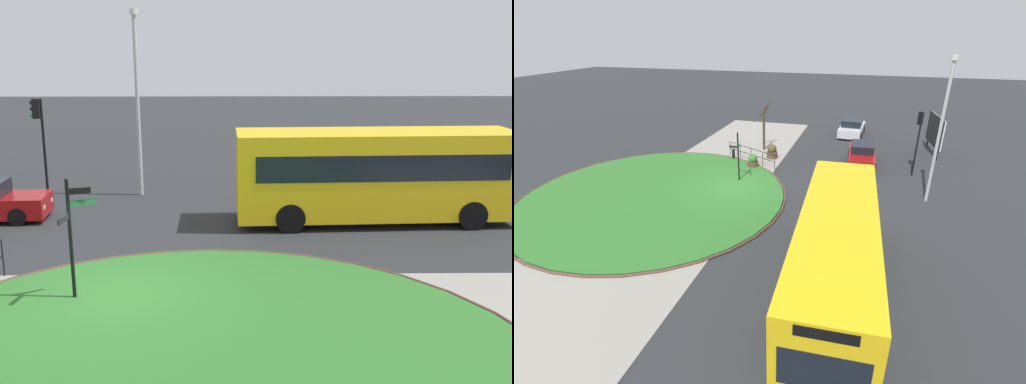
% 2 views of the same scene
% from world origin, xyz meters
% --- Properties ---
extents(ground, '(120.00, 120.00, 0.00)m').
position_xyz_m(ground, '(0.00, 0.00, 0.00)').
color(ground, '#282B2D').
extents(sidewalk_paving, '(32.00, 7.61, 0.02)m').
position_xyz_m(sidewalk_paving, '(0.00, -2.20, 0.01)').
color(sidewalk_paving, gray).
rests_on(sidewalk_paving, ground).
extents(grass_island, '(14.54, 14.54, 0.10)m').
position_xyz_m(grass_island, '(2.19, -3.91, 0.05)').
color(grass_island, '#2D6B28').
rests_on(grass_island, ground).
extents(grass_kerb_ring, '(14.85, 14.85, 0.11)m').
position_xyz_m(grass_kerb_ring, '(2.19, -3.91, 0.06)').
color(grass_kerb_ring, brown).
rests_on(grass_kerb_ring, ground).
extents(signpost_directional, '(0.68, 0.99, 3.09)m').
position_xyz_m(signpost_directional, '(-0.99, -0.06, 1.80)').
color(signpost_directional, black).
rests_on(signpost_directional, ground).
extents(bollard_foreground, '(0.20, 0.20, 0.81)m').
position_xyz_m(bollard_foreground, '(-4.72, -1.85, 0.41)').
color(bollard_foreground, black).
rests_on(bollard_foreground, ground).
extents(railing_grass_edge, '(2.14, 4.06, 1.04)m').
position_xyz_m(railing_grass_edge, '(-4.47, -0.42, 0.67)').
color(railing_grass_edge, black).
rests_on(railing_grass_edge, ground).
extents(bus_yellow, '(9.83, 2.90, 3.24)m').
position_xyz_m(bus_yellow, '(7.71, 6.72, 1.74)').
color(bus_yellow, yellow).
rests_on(bus_yellow, ground).
extents(car_near_lane, '(4.18, 2.18, 1.43)m').
position_xyz_m(car_near_lane, '(-13.50, 5.93, 0.66)').
color(car_near_lane, silver).
rests_on(car_near_lane, ground).
extents(car_far_lane, '(4.60, 1.97, 1.45)m').
position_xyz_m(car_far_lane, '(-6.26, 7.06, 0.67)').
color(car_far_lane, maroon).
rests_on(car_far_lane, ground).
extents(traffic_light_near, '(0.49, 0.31, 4.05)m').
position_xyz_m(traffic_light_near, '(-5.13, 10.33, 2.96)').
color(traffic_light_near, black).
rests_on(traffic_light_near, ground).
extents(lamppost_tall, '(0.32, 0.32, 7.51)m').
position_xyz_m(lamppost_tall, '(-1.23, 10.81, 4.05)').
color(lamppost_tall, '#B7B7BC').
rests_on(lamppost_tall, ground).
extents(billboard_left, '(3.61, 0.62, 2.96)m').
position_xyz_m(billboard_left, '(-9.70, 12.06, 1.83)').
color(billboard_left, black).
rests_on(billboard_left, ground).
extents(planter_near_signpost, '(0.78, 0.78, 1.05)m').
position_xyz_m(planter_near_signpost, '(-5.73, 0.76, 0.48)').
color(planter_near_signpost, brown).
rests_on(planter_near_signpost, ground).
extents(planter_kerbside, '(0.75, 0.75, 0.92)m').
position_xyz_m(planter_kerbside, '(-3.57, 0.00, 0.42)').
color(planter_kerbside, brown).
rests_on(planter_kerbside, ground).
extents(street_tree_bare, '(1.05, 1.48, 3.69)m').
position_xyz_m(street_tree_bare, '(-7.58, -0.41, 1.78)').
color(street_tree_bare, '#423323').
rests_on(street_tree_bare, ground).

